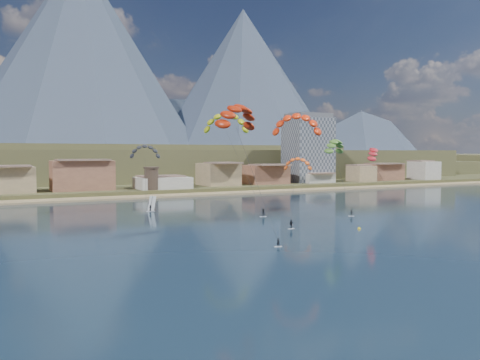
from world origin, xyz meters
The scene contains 17 objects.
ground centered at (0.00, 0.00, 0.00)m, with size 2400.00×2400.00×0.00m, color black.
beach centered at (0.00, 106.00, 0.25)m, with size 2200.00×12.00×0.90m.
land centered at (0.00, 560.00, 0.00)m, with size 2200.00×900.00×4.00m.
foothills centered at (22.39, 232.47, 9.08)m, with size 940.00×210.00×18.00m.
mountain_ridge centered at (-14.60, 823.65, 150.31)m, with size 2060.00×480.00×400.00m.
town centered at (-40.00, 122.00, 8.00)m, with size 400.00×24.00×12.00m.
apartment_tower centered at (85.00, 128.00, 17.82)m, with size 20.00×16.00×32.00m.
watchtower centered at (5.00, 114.00, 6.37)m, with size 5.82×5.82×8.60m.
kitesurfer_red centered at (-7.64, 18.57, 23.39)m, with size 11.49×16.44×26.76m.
kitesurfer_yellow centered at (9.04, 57.87, 24.84)m, with size 13.69×21.54×29.60m.
kitesurfer_orange centered at (15.20, 32.71, 23.29)m, with size 15.04×16.03×27.12m.
kitesurfer_green centered at (35.05, 44.04, 18.07)m, with size 9.42×15.51×21.44m.
distant_kite_dark centered at (-11.06, 66.99, 16.86)m, with size 9.05×6.79×19.63m.
distant_kite_orange centered at (29.75, 53.87, 13.37)m, with size 8.44×7.95×16.39m.
distant_kite_red centered at (54.24, 50.64, 16.01)m, with size 8.45×9.08×18.97m.
windsurfer centered at (-9.92, 65.58, 1.33)m, with size 2.44×2.67×4.20m.
buoy centered at (19.70, 15.75, 0.11)m, with size 0.65×0.65×0.65m.
Camera 1 is at (-49.36, -64.43, 16.19)m, focal length 37.11 mm.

